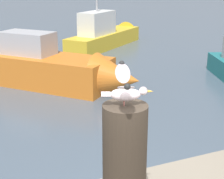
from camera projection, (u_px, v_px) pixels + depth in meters
name	position (u px, v px, depth m)	size (l,w,h in m)	color
mooring_post	(125.00, 162.00, 2.84)	(0.35, 0.35, 0.97)	#382D23
seagull	(126.00, 88.00, 2.65)	(0.38, 0.65, 0.27)	#C66B60
boat_orange	(50.00, 68.00, 10.99)	(5.10, 5.50, 1.77)	orange
boat_yellow	(108.00, 34.00, 17.18)	(5.36, 4.53, 4.81)	yellow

